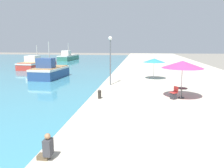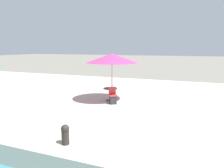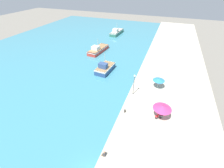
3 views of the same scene
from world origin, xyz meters
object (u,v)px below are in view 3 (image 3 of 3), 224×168
Objects in this scene: cafe_umbrella_white at (159,80)px; cafe_chair_left at (157,117)px; fishing_boat_near at (105,68)px; lamppost at (134,82)px; cafe_umbrella_pink at (163,107)px; fishing_boat_far at (117,32)px; mooring_bollard at (125,111)px; cafe_table at (161,115)px; fishing_boat_mid at (98,49)px; person_at_quay at (104,154)px.

cafe_umbrella_white reaches higher than cafe_chair_left.
lamppost is at bearing -35.04° from fishing_boat_near.
cafe_umbrella_pink is 0.64× the size of lamppost.
mooring_bollard is at bearing -65.55° from fishing_boat_far.
cafe_chair_left is (0.90, -8.79, -1.75)m from cafe_umbrella_white.
cafe_umbrella_white is 5.97m from lamppost.
cafe_umbrella_white reaches higher than mooring_bollard.
cafe_umbrella_white is at bearing 42.79° from lamppost.
fishing_boat_near is 19.20m from cafe_table.
fishing_boat_far is 11.76× the size of cafe_table.
lamppost is (0.08, 5.30, 2.74)m from mooring_bollard.
fishing_boat_near is at bearing 141.71° from cafe_table.
cafe_chair_left is at bearing -84.15° from cafe_umbrella_white.
fishing_boat_mid is (-6.96, 10.74, -0.11)m from fishing_boat_near.
cafe_umbrella_pink is 3.65× the size of cafe_table.
cafe_umbrella_pink reaches higher than cafe_table.
cafe_umbrella_pink is at bearing -34.71° from fishing_boat_near.
mooring_bollard is at bearing -172.45° from cafe_umbrella_pink.
person_at_quay reaches higher than mooring_bollard.
person_at_quay is (-4.67, -17.78, -1.66)m from cafe_umbrella_white.
cafe_table is 0.18× the size of lamppost.
fishing_boat_near is 31.76m from fishing_boat_far.
lamppost reaches higher than cafe_table.
cafe_umbrella_pink reaches higher than cafe_umbrella_white.
cafe_umbrella_white is at bearing 64.69° from mooring_bollard.
lamppost is at bearing 89.16° from mooring_bollard.
fishing_boat_near is at bearing 15.19° from cafe_chair_left.
cafe_table is 5.97m from mooring_bollard.
lamppost is (16.21, -18.25, 2.96)m from fishing_boat_mid.
cafe_umbrella_white is at bearing -54.92° from fishing_boat_far.
fishing_boat_mid is 2.02× the size of lamppost.
fishing_boat_far is at bearing 117.94° from cafe_table.
mooring_bollard is at bearing -115.31° from cafe_umbrella_white.
fishing_boat_mid reaches higher than cafe_table.
fishing_boat_mid is at bearing 8.49° from cafe_chair_left.
cafe_table is at bearing 8.79° from mooring_bollard.
cafe_umbrella_white is at bearing -28.58° from cafe_chair_left.
person_at_quay is at bearing -123.36° from cafe_umbrella_pink.
person_at_quay is at bearing -63.28° from fishing_boat_near.
fishing_boat_near is 12.80m from fishing_boat_mid.
lamppost is (-4.32, -4.00, 1.02)m from cafe_umbrella_white.
cafe_umbrella_white is 18.46m from person_at_quay.
mooring_bollard is at bearing 60.99° from cafe_chair_left.
cafe_table is at bearing -39.73° from fishing_boat_mid.
cafe_umbrella_pink is (21.96, -22.78, 2.33)m from fishing_boat_mid.
fishing_boat_far reaches higher than fishing_boat_mid.
person_at_quay is at bearing -91.44° from lamppost.
cafe_table is at bearing 64.31° from cafe_umbrella_pink.
cafe_umbrella_white is (13.57, -3.51, 1.84)m from fishing_boat_near.
cafe_chair_left reaches higher than cafe_table.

